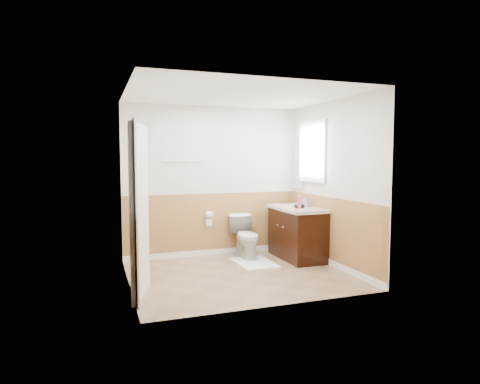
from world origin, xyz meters
name	(u,v)px	position (x,y,z in m)	size (l,w,h in m)	color
floor	(239,275)	(0.00, 0.00, 0.00)	(3.00, 3.00, 0.00)	#8C7051
ceiling	(239,95)	(0.00, 0.00, 2.50)	(3.00, 3.00, 0.00)	white
wall_back	(214,181)	(0.00, 1.30, 1.25)	(3.00, 3.00, 0.00)	silver
wall_front	(279,194)	(0.00, -1.30, 1.25)	(3.00, 3.00, 0.00)	silver
wall_left	(127,189)	(-1.50, 0.00, 1.25)	(3.00, 3.00, 0.00)	silver
wall_right	(333,184)	(1.50, 0.00, 1.25)	(3.00, 3.00, 0.00)	silver
wainscot_back	(214,226)	(0.00, 1.29, 0.50)	(3.00, 3.00, 0.00)	#A27240
wainscot_front	(278,261)	(0.00, -1.29, 0.50)	(3.00, 3.00, 0.00)	#A27240
wainscot_left	(130,247)	(-1.49, 0.00, 0.50)	(2.60, 2.60, 0.00)	#A27240
wainscot_right	(331,233)	(1.49, 0.00, 0.50)	(2.60, 2.60, 0.00)	#A27240
toilet	(246,237)	(0.44, 0.91, 0.35)	(0.39, 0.69, 0.70)	silver
bath_mat	(255,263)	(0.44, 0.52, 0.01)	(0.55, 0.80, 0.02)	silver
vanity_cabinet	(297,234)	(1.21, 0.59, 0.40)	(0.55, 1.10, 0.80)	black
vanity_knob_left	(283,227)	(0.91, 0.49, 0.55)	(0.03, 0.03, 0.03)	#BCBCC3
vanity_knob_right	(278,225)	(0.91, 0.69, 0.55)	(0.03, 0.03, 0.03)	silver
countertop	(297,208)	(1.20, 0.59, 0.83)	(0.60, 1.15, 0.05)	beige
sink_basin	(293,205)	(1.21, 0.74, 0.86)	(0.36, 0.36, 0.02)	white
faucet	(303,201)	(1.39, 0.74, 0.92)	(0.02, 0.02, 0.14)	silver
lotion_bottle	(299,202)	(1.11, 0.34, 0.96)	(0.05, 0.05, 0.22)	#E53B63
soap_dispenser	(306,201)	(1.33, 0.51, 0.95)	(0.09, 0.09, 0.21)	#8D969F
hair_dryer_body	(300,206)	(1.16, 0.42, 0.89)	(0.07, 0.07, 0.14)	black
hair_dryer_handle	(295,207)	(1.13, 0.53, 0.86)	(0.03, 0.03, 0.07)	black
mirror_panel	(298,163)	(1.48, 1.10, 1.55)	(0.02, 0.35, 0.90)	silver
window_frame	(312,151)	(1.47, 0.59, 1.75)	(0.04, 0.80, 1.00)	white
window_glass	(313,151)	(1.49, 0.59, 1.75)	(0.01, 0.70, 0.90)	white
door	(140,211)	(-1.40, -0.45, 1.02)	(0.05, 0.80, 2.04)	white
door_frame	(133,211)	(-1.48, -0.45, 1.03)	(0.02, 0.92, 2.10)	white
door_knob	(142,213)	(-1.34, -0.12, 0.95)	(0.06, 0.06, 0.06)	silver
towel_bar	(182,161)	(-0.55, 1.25, 1.60)	(0.02, 0.02, 0.62)	silver
tp_holder_bar	(209,215)	(-0.10, 1.23, 0.70)	(0.02, 0.02, 0.14)	silver
tp_roll	(209,215)	(-0.10, 1.23, 0.70)	(0.11, 0.11, 0.10)	white
tp_sheet	(209,221)	(-0.10, 1.23, 0.59)	(0.10, 0.01, 0.16)	white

